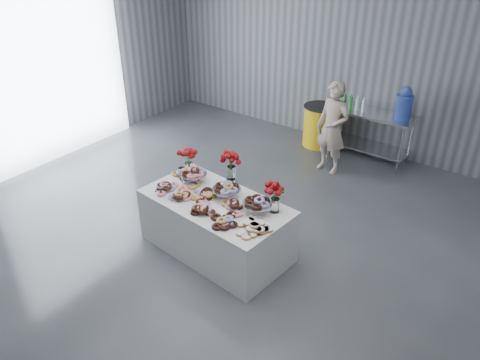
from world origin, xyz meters
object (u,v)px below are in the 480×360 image
(person, at_px, (332,128))
(trash_barrel, at_px, (319,126))
(water_jug, at_px, (404,104))
(prep_table, at_px, (370,127))
(display_table, at_px, (216,225))

(person, height_order, trash_barrel, person)
(water_jug, bearing_deg, person, -137.10)
(prep_table, relative_size, water_jug, 2.71)
(prep_table, distance_m, person, 0.89)
(display_table, relative_size, trash_barrel, 2.42)
(display_table, distance_m, water_jug, 3.86)
(trash_barrel, bearing_deg, water_jug, 0.00)
(water_jug, distance_m, trash_barrel, 1.68)
(display_table, relative_size, water_jug, 3.43)
(person, bearing_deg, trash_barrel, 138.58)
(display_table, xyz_separation_m, trash_barrel, (-0.47, 3.64, 0.02))
(display_table, xyz_separation_m, prep_table, (0.53, 3.64, 0.24))
(display_table, bearing_deg, trash_barrel, 97.32)
(prep_table, distance_m, water_jug, 0.73)
(prep_table, height_order, trash_barrel, prep_table)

